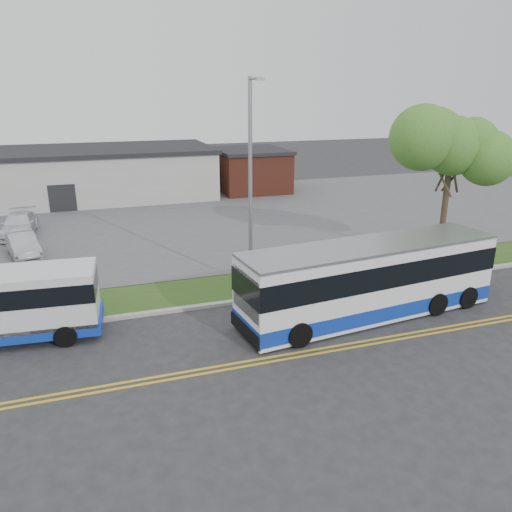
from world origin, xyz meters
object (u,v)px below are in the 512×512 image
object	(u,v)px
streetlight_near	(251,179)
transit_bus	(369,280)
tree_east	(452,148)
parked_car_b	(19,225)
parked_car_a	(23,245)
shuttle_bus	(18,303)
pedestrian	(79,277)

from	to	relation	value
streetlight_near	transit_bus	bearing A→B (deg)	-50.97
tree_east	parked_car_b	bearing A→B (deg)	150.17
parked_car_a	parked_car_b	distance (m)	4.91
transit_bus	parked_car_b	size ratio (longest dim) A/B	2.41
streetlight_near	shuttle_bus	size ratio (longest dim) A/B	1.32
tree_east	streetlight_near	world-z (taller)	streetlight_near
parked_car_a	parked_car_b	bearing A→B (deg)	83.32
parked_car_b	pedestrian	bearing A→B (deg)	-70.81
parked_car_a	parked_car_b	xyz separation A→B (m)	(-0.68, 4.86, 0.04)
transit_bus	pedestrian	bearing A→B (deg)	147.00
streetlight_near	parked_car_a	bearing A→B (deg)	142.46
tree_east	parked_car_a	distance (m)	23.88
shuttle_bus	parked_car_a	world-z (taller)	shuttle_bus
streetlight_near	parked_car_b	distance (m)	18.03
tree_east	pedestrian	size ratio (longest dim) A/B	4.62
shuttle_bus	streetlight_near	bearing A→B (deg)	17.09
transit_bus	pedestrian	size ratio (longest dim) A/B	6.39
tree_east	streetlight_near	distance (m)	11.05
streetlight_near	transit_bus	world-z (taller)	streetlight_near
transit_bus	pedestrian	world-z (taller)	transit_bus
tree_east	pedestrian	world-z (taller)	tree_east
streetlight_near	parked_car_a	distance (m)	14.36
streetlight_near	pedestrian	size ratio (longest dim) A/B	5.27
streetlight_near	parked_car_a	xyz separation A→B (m)	(-10.82, 8.31, -4.48)
shuttle_bus	parked_car_a	xyz separation A→B (m)	(-0.92, 10.49, -0.69)
shuttle_bus	parked_car_a	bearing A→B (deg)	99.65
pedestrian	transit_bus	bearing A→B (deg)	123.19
streetlight_near	shuttle_bus	bearing A→B (deg)	-167.57
transit_bus	streetlight_near	bearing A→B (deg)	122.84
tree_east	streetlight_near	bearing A→B (deg)	-178.58
streetlight_near	parked_car_a	world-z (taller)	streetlight_near
parked_car_b	shuttle_bus	bearing A→B (deg)	-82.11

